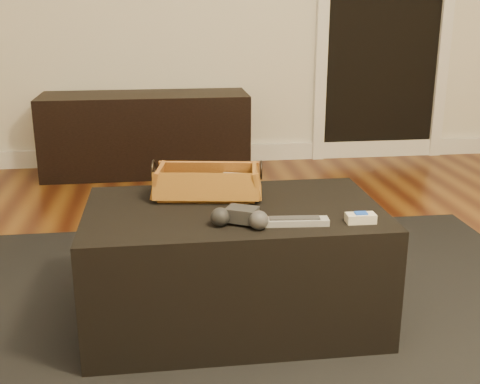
{
  "coord_description": "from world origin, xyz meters",
  "views": [
    {
      "loc": [
        -0.28,
        -1.47,
        1.09
      ],
      "look_at": [
        -0.03,
        0.43,
        0.49
      ],
      "focal_mm": 45.0,
      "sensor_mm": 36.0,
      "label": 1
    }
  ],
  "objects": [
    {
      "name": "door_jamb_left",
      "position": [
        0.85,
        2.72,
        1.02
      ],
      "size": [
        0.08,
        0.05,
        2.05
      ],
      "primitive_type": "cube",
      "color": "white",
      "rests_on": "floor"
    },
    {
      "name": "game_controller",
      "position": [
        -0.05,
        0.27,
        0.46
      ],
      "size": [
        0.19,
        0.14,
        0.06
      ],
      "color": "#242426",
      "rests_on": "ottoman"
    },
    {
      "name": "wicker_basket",
      "position": [
        -0.12,
        0.58,
        0.48
      ],
      "size": [
        0.41,
        0.26,
        0.13
      ],
      "color": "brown",
      "rests_on": "ottoman"
    },
    {
      "name": "door_jamb_right",
      "position": [
        1.75,
        2.72,
        1.02
      ],
      "size": [
        0.08,
        0.05,
        2.05
      ],
      "primitive_type": "cube",
      "color": "white",
      "rests_on": "floor"
    },
    {
      "name": "tv_remote",
      "position": [
        -0.15,
        0.57,
        0.46
      ],
      "size": [
        0.2,
        0.06,
        0.02
      ],
      "primitive_type": "cube",
      "rotation": [
        0.0,
        0.0,
        -0.05
      ],
      "color": "black",
      "rests_on": "wicker_basket"
    },
    {
      "name": "media_cabinet",
      "position": [
        -0.38,
        2.51,
        0.26
      ],
      "size": [
        1.35,
        0.45,
        0.53
      ],
      "primitive_type": "cube",
      "color": "black",
      "rests_on": "floor"
    },
    {
      "name": "cream_gadget",
      "position": [
        0.33,
        0.25,
        0.45
      ],
      "size": [
        0.09,
        0.05,
        0.03
      ],
      "color": "beige",
      "rests_on": "ottoman"
    },
    {
      "name": "silver_remote",
      "position": [
        0.12,
        0.26,
        0.44
      ],
      "size": [
        0.22,
        0.06,
        0.02
      ],
      "color": "#A9ACB0",
      "rests_on": "ottoman"
    },
    {
      "name": "ottoman",
      "position": [
        -0.05,
        0.45,
        0.22
      ],
      "size": [
        1.0,
        0.6,
        0.42
      ],
      "primitive_type": "cube",
      "color": "black",
      "rests_on": "area_rug"
    },
    {
      "name": "cloth_bundle",
      "position": [
        -0.02,
        0.59,
        0.47
      ],
      "size": [
        0.12,
        0.1,
        0.06
      ],
      "primitive_type": "cube",
      "rotation": [
        0.0,
        0.0,
        -0.33
      ],
      "color": "tan",
      "rests_on": "wicker_basket"
    },
    {
      "name": "area_rug",
      "position": [
        -0.05,
        0.4,
        0.01
      ],
      "size": [
        2.6,
        2.0,
        0.01
      ],
      "primitive_type": "cube",
      "color": "black",
      "rests_on": "floor"
    },
    {
      "name": "doorway_opening",
      "position": [
        1.3,
        2.73,
        1.02
      ],
      "size": [
        0.82,
        0.02,
        2.0
      ],
      "primitive_type": "cube",
      "color": "black",
      "rests_on": "floor"
    },
    {
      "name": "baseboard",
      "position": [
        0.0,
        2.73,
        0.06
      ],
      "size": [
        5.0,
        0.04,
        0.12
      ],
      "primitive_type": "cube",
      "color": "white",
      "rests_on": "floor"
    }
  ]
}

